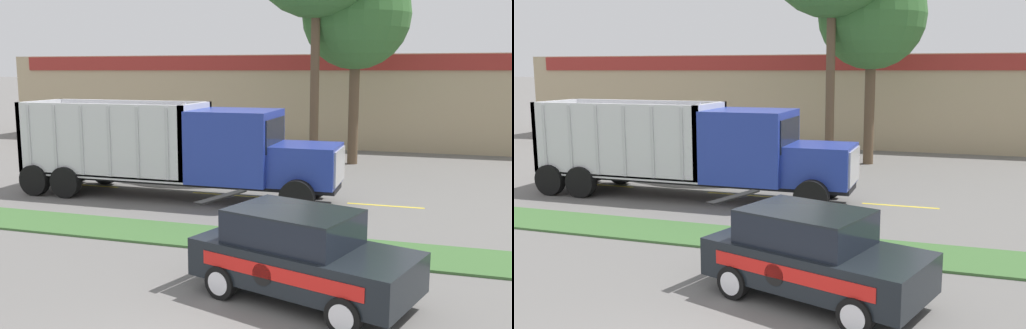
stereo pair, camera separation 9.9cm
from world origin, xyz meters
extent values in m
cube|color=#3D6633|center=(0.00, 6.34, 0.03)|extent=(120.00, 1.89, 0.06)
cube|color=yellow|center=(-8.82, 11.29, 0.00)|extent=(2.40, 0.14, 0.01)
cube|color=yellow|center=(-3.42, 11.29, 0.00)|extent=(2.40, 0.14, 0.01)
cube|color=yellow|center=(1.98, 11.29, 0.00)|extent=(2.40, 0.14, 0.01)
cube|color=black|center=(-4.81, 10.50, 0.62)|extent=(10.81, 1.37, 0.18)
cube|color=#23389E|center=(-0.43, 10.50, 1.33)|extent=(2.04, 2.04, 1.25)
cube|color=#B7B7BC|center=(0.62, 10.50, 1.33)|extent=(0.06, 1.74, 1.06)
cube|color=#23389E|center=(-2.76, 10.50, 1.85)|extent=(2.63, 2.49, 2.28)
cube|color=black|center=(-1.43, 10.50, 2.25)|extent=(0.04, 2.11, 1.02)
cylinder|color=silver|center=(-4.17, 9.69, 2.55)|extent=(0.14, 0.14, 1.40)
cube|color=silver|center=(-7.15, 10.50, 0.77)|extent=(6.15, 2.49, 0.12)
cube|color=silver|center=(-4.15, 10.50, 1.97)|extent=(0.16, 2.49, 2.40)
cube|color=silver|center=(-10.14, 10.50, 1.97)|extent=(0.16, 2.49, 2.40)
cube|color=silver|center=(-7.15, 9.34, 1.97)|extent=(6.15, 0.16, 2.40)
cube|color=silver|center=(-7.15, 11.67, 1.97)|extent=(6.15, 0.16, 2.40)
cube|color=#BCBCC1|center=(-9.71, 9.24, 1.97)|extent=(0.10, 0.04, 2.28)
cube|color=#BCBCC1|center=(-8.68, 9.24, 1.97)|extent=(0.10, 0.04, 2.28)
cube|color=#BCBCC1|center=(-7.66, 9.24, 1.97)|extent=(0.10, 0.04, 2.28)
cube|color=#BCBCC1|center=(-6.63, 9.24, 1.97)|extent=(0.10, 0.04, 2.28)
cube|color=#BCBCC1|center=(-5.61, 9.24, 1.97)|extent=(0.10, 0.04, 2.28)
cube|color=#BCBCC1|center=(-4.58, 9.24, 1.97)|extent=(0.10, 0.04, 2.28)
cylinder|color=black|center=(-0.43, 9.28, 0.53)|extent=(1.06, 0.30, 1.06)
cylinder|color=black|center=(-0.43, 11.73, 0.53)|extent=(1.06, 0.30, 1.06)
cylinder|color=black|center=(-9.62, 9.28, 0.53)|extent=(1.06, 0.30, 1.06)
cylinder|color=black|center=(-9.62, 11.73, 0.53)|extent=(1.06, 0.30, 1.06)
cylinder|color=black|center=(-8.38, 9.28, 0.53)|extent=(1.06, 0.30, 1.06)
cylinder|color=black|center=(-8.38, 11.73, 0.53)|extent=(1.06, 0.30, 1.06)
cube|color=black|center=(1.14, 3.23, 0.69)|extent=(4.48, 3.03, 0.73)
cube|color=black|center=(0.90, 3.30, 1.35)|extent=(2.65, 2.24, 0.59)
cube|color=black|center=(0.90, 3.30, 1.67)|extent=(2.65, 2.24, 0.04)
cube|color=black|center=(-0.73, 3.83, 1.71)|extent=(0.65, 1.46, 0.03)
cube|color=red|center=(0.85, 2.34, 0.76)|extent=(3.13, 1.03, 0.26)
cylinder|color=black|center=(0.55, 2.44, 0.69)|extent=(0.39, 0.13, 0.40)
cylinder|color=black|center=(2.08, 1.99, 0.32)|extent=(0.67, 0.39, 0.64)
cylinder|color=silver|center=(2.04, 1.89, 0.32)|extent=(0.43, 0.15, 0.45)
cylinder|color=black|center=(2.62, 3.67, 0.32)|extent=(0.67, 0.39, 0.64)
cylinder|color=silver|center=(2.65, 3.77, 0.32)|extent=(0.43, 0.15, 0.45)
cylinder|color=black|center=(-0.35, 2.79, 0.32)|extent=(0.67, 0.39, 0.64)
cylinder|color=silver|center=(-0.38, 2.69, 0.32)|extent=(0.43, 0.15, 0.45)
cylinder|color=black|center=(0.20, 4.46, 0.32)|extent=(0.67, 0.39, 0.64)
cylinder|color=silver|center=(0.23, 4.56, 0.32)|extent=(0.43, 0.15, 0.45)
cube|color=tan|center=(-1.35, 29.72, 2.54)|extent=(41.50, 12.00, 5.08)
cube|color=maroon|center=(-1.35, 23.67, 4.63)|extent=(39.43, 0.10, 0.80)
cylinder|color=brown|center=(-1.57, 17.26, 3.84)|extent=(0.38, 0.38, 7.68)
cylinder|color=brown|center=(-0.17, 19.26, 2.67)|extent=(0.46, 0.46, 5.33)
sphere|color=#386B33|center=(-0.17, 19.26, 6.65)|extent=(4.78, 4.78, 4.78)
camera|label=1|loc=(3.31, -6.72, 4.24)|focal=40.00mm
camera|label=2|loc=(3.40, -6.69, 4.24)|focal=40.00mm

